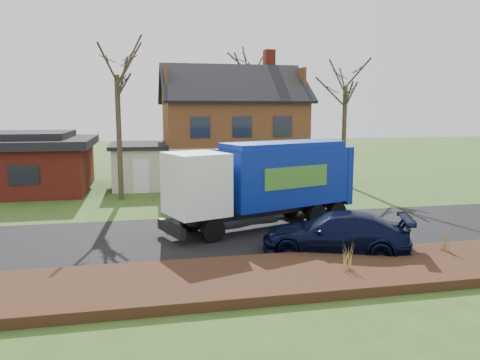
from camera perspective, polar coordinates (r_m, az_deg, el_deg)
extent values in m
plane|color=#2E521B|center=(19.23, 0.90, -6.66)|extent=(120.00, 120.00, 0.00)
cube|color=black|center=(19.23, 0.90, -6.63)|extent=(80.00, 7.00, 0.02)
cube|color=black|center=(14.31, 5.72, -11.51)|extent=(80.00, 3.50, 0.30)
cube|color=beige|center=(32.88, -1.13, 2.10)|extent=(9.00, 7.50, 2.70)
cube|color=#552E18|center=(32.69, -1.14, 6.90)|extent=(9.00, 7.50, 2.80)
cube|color=maroon|center=(34.50, 3.57, 14.23)|extent=(0.70, 0.90, 1.60)
cube|color=beige|center=(31.81, -11.99, 1.61)|extent=(3.50, 5.50, 2.60)
cube|color=black|center=(31.68, -12.07, 4.16)|extent=(3.90, 5.90, 0.24)
cube|color=maroon|center=(32.28, -25.98, 1.20)|extent=(9.00, 7.50, 2.80)
cube|color=black|center=(32.13, -26.17, 4.12)|extent=(9.80, 8.20, 0.50)
cube|color=black|center=(32.11, -26.22, 4.92)|extent=(7.00, 6.00, 0.40)
cylinder|color=black|center=(18.05, -3.34, -6.15)|extent=(0.99, 0.61, 0.94)
cylinder|color=black|center=(19.70, -5.95, -4.93)|extent=(0.99, 0.61, 0.94)
cylinder|color=black|center=(20.90, 9.27, -4.21)|extent=(0.99, 0.61, 0.94)
cylinder|color=black|center=(22.34, 6.09, -3.32)|extent=(0.99, 0.61, 0.94)
cylinder|color=black|center=(21.67, 11.63, -3.82)|extent=(0.99, 0.61, 0.94)
cylinder|color=black|center=(23.06, 8.41, -2.99)|extent=(0.99, 0.61, 0.94)
cube|color=black|center=(20.38, 3.28, -3.58)|extent=(7.70, 3.61, 0.32)
cube|color=white|center=(18.43, -5.39, -0.47)|extent=(2.71, 2.83, 2.44)
cube|color=black|center=(18.00, -8.25, -0.30)|extent=(0.73, 1.90, 0.81)
cube|color=black|center=(18.33, -8.39, -5.92)|extent=(0.97, 2.21, 0.41)
cube|color=navy|center=(20.63, 5.28, 0.50)|extent=(6.13, 4.03, 2.44)
cube|color=navy|center=(20.48, 5.33, 4.26)|extent=(5.78, 3.68, 0.27)
cube|color=navy|center=(22.50, 11.29, 0.81)|extent=(1.07, 2.28, 2.62)
cube|color=#46842B|center=(19.63, 6.96, 0.33)|extent=(3.08, 1.12, 0.90)
cube|color=#46842B|center=(21.46, 3.16, 1.08)|extent=(3.08, 1.12, 0.90)
imported|color=#AAADB2|center=(22.78, -2.23, -2.16)|extent=(5.01, 1.90, 1.63)
imported|color=black|center=(16.89, 11.54, -6.40)|extent=(5.52, 3.75, 1.48)
cylinder|color=#3F3426|center=(27.09, -14.52, 4.96)|extent=(0.29, 0.29, 6.95)
cylinder|color=#3E3525|center=(32.48, 12.55, 5.31)|extent=(0.30, 0.30, 6.64)
cylinder|color=#392B22|center=(40.15, 0.99, 7.68)|extent=(0.34, 0.34, 8.86)
cone|color=#A68749|center=(14.56, 12.95, -8.94)|extent=(0.04, 0.04, 0.86)
cone|color=#A68749|center=(14.50, 12.46, -8.99)|extent=(0.04, 0.04, 0.86)
cone|color=#A68749|center=(14.61, 13.44, -8.89)|extent=(0.04, 0.04, 0.86)
cone|color=#A68749|center=(14.65, 12.78, -8.82)|extent=(0.04, 0.04, 0.86)
cone|color=#A68749|center=(14.47, 13.14, -9.06)|extent=(0.04, 0.04, 0.86)
cone|color=#9E7945|center=(17.45, 23.70, -6.59)|extent=(0.04, 0.04, 0.82)
cone|color=#9E7945|center=(17.36, 23.31, -6.64)|extent=(0.04, 0.04, 0.82)
cone|color=#9E7945|center=(17.53, 24.09, -6.55)|extent=(0.04, 0.04, 0.82)
cone|color=#9E7945|center=(17.54, 23.48, -6.50)|extent=(0.04, 0.04, 0.82)
cone|color=#9E7945|center=(17.36, 23.92, -6.68)|extent=(0.04, 0.04, 0.82)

